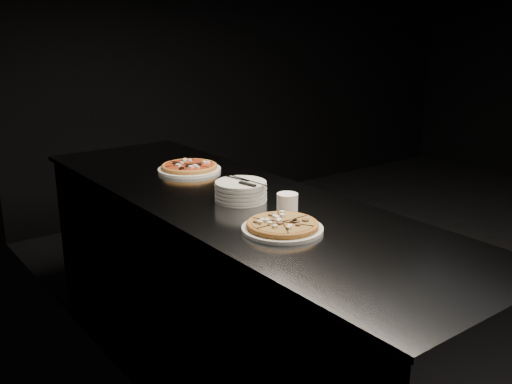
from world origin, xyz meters
TOP-DOWN VIEW (x-y plane):
  - floor at (0.00, 0.00)m, footprint 5.00×5.00m
  - wall_left at (-2.50, 0.00)m, footprint 0.02×5.00m
  - wall_back at (0.00, 2.50)m, footprint 5.00×0.02m
  - counter at (-2.13, 0.00)m, footprint 0.74×2.44m
  - pizza_mushroom at (-2.22, -0.44)m, footprint 0.29×0.29m
  - pizza_tomato at (-2.05, 0.48)m, footprint 0.32×0.32m
  - plate_stack at (-2.13, -0.06)m, footprint 0.21×0.21m
  - cutlery at (-2.12, -0.08)m, footprint 0.07×0.23m
  - ramekin at (-2.07, -0.29)m, footprint 0.08×0.08m

SIDE VIEW (x-z plane):
  - floor at x=0.00m, z-range 0.00..0.00m
  - counter at x=-2.13m, z-range 0.00..0.92m
  - pizza_mushroom at x=-2.22m, z-range 0.92..0.95m
  - pizza_tomato at x=-2.05m, z-range 0.92..0.96m
  - ramekin at x=-2.07m, z-range 0.92..0.99m
  - plate_stack at x=-2.13m, z-range 0.92..1.00m
  - cutlery at x=-2.12m, z-range 1.00..1.01m
  - wall_left at x=-2.50m, z-range 0.00..2.80m
  - wall_back at x=0.00m, z-range 0.00..2.80m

